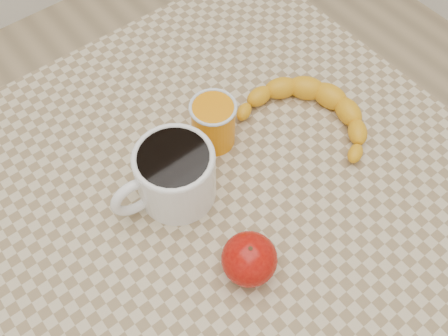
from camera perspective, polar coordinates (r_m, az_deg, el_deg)
ground at (r=1.50m, az=-0.00°, el=-15.93°), size 3.00×3.00×0.00m
table at (r=0.89m, az=-0.00°, el=-3.66°), size 0.80×0.80×0.75m
coffee_mug at (r=0.75m, az=-5.79°, el=-0.71°), size 0.17×0.13×0.10m
orange_juice_glass at (r=0.81m, az=-1.22°, el=5.18°), size 0.08×0.08×0.09m
apple at (r=0.71m, az=2.91°, el=-10.34°), size 0.10×0.10×0.07m
banana at (r=0.87m, az=9.87°, el=6.05°), size 0.33×0.37×0.04m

